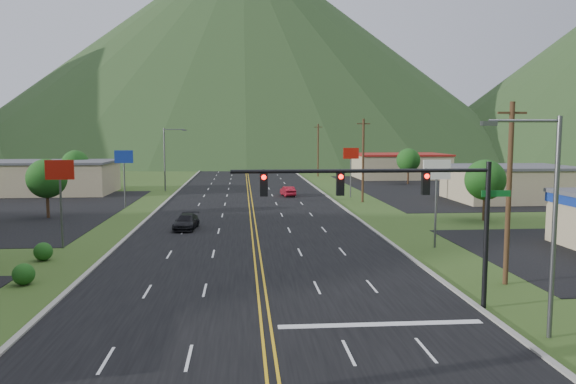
{
  "coord_description": "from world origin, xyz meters",
  "views": [
    {
      "loc": [
        -0.97,
        -11.25,
        8.34
      ],
      "look_at": [
        1.99,
        24.89,
        4.5
      ],
      "focal_mm": 35.0,
      "sensor_mm": 36.0,
      "label": 1
    }
  ],
  "objects": [
    {
      "name": "car_dark_mid",
      "position": [
        -5.82,
        37.18,
        0.63
      ],
      "size": [
        2.16,
        4.49,
        1.26
      ],
      "primitive_type": "imported",
      "rotation": [
        0.0,
        0.0,
        -0.09
      ],
      "color": "black",
      "rests_on": "ground"
    },
    {
      "name": "tree_east_b",
      "position": [
        26.0,
        78.0,
        3.89
      ],
      "size": [
        3.84,
        3.84,
        5.82
      ],
      "color": "#382314",
      "rests_on": "ground"
    },
    {
      "name": "utility_pole_c",
      "position": [
        13.5,
        95.0,
        5.13
      ],
      "size": [
        1.6,
        0.28,
        10.0
      ],
      "color": "#382314",
      "rests_on": "ground"
    },
    {
      "name": "car_red_far",
      "position": [
        5.02,
        61.91,
        0.64
      ],
      "size": [
        1.9,
        4.02,
        1.27
      ],
      "primitive_type": "imported",
      "rotation": [
        0.0,
        0.0,
        3.29
      ],
      "color": "maroon",
      "rests_on": "ground"
    },
    {
      "name": "utility_pole_a",
      "position": [
        13.5,
        18.0,
        5.13
      ],
      "size": [
        1.6,
        0.28,
        10.0
      ],
      "color": "#382314",
      "rests_on": "ground"
    },
    {
      "name": "traffic_signal",
      "position": [
        6.48,
        14.0,
        5.33
      ],
      "size": [
        13.1,
        0.43,
        7.0
      ],
      "color": "black",
      "rests_on": "ground"
    },
    {
      "name": "pole_sign_east_a",
      "position": [
        13.0,
        28.0,
        5.05
      ],
      "size": [
        2.0,
        0.18,
        6.4
      ],
      "color": "#59595E",
      "rests_on": "ground"
    },
    {
      "name": "pole_sign_west_b",
      "position": [
        -14.0,
        52.0,
        5.05
      ],
      "size": [
        2.0,
        0.18,
        6.4
      ],
      "color": "#59595E",
      "rests_on": "ground"
    },
    {
      "name": "tree_east_a",
      "position": [
        22.0,
        40.0,
        3.89
      ],
      "size": [
        3.84,
        3.84,
        5.82
      ],
      "color": "#382314",
      "rests_on": "ground"
    },
    {
      "name": "pole_sign_east_b",
      "position": [
        13.0,
        60.0,
        5.05
      ],
      "size": [
        2.0,
        0.18,
        6.4
      ],
      "color": "#59595E",
      "rests_on": "ground"
    },
    {
      "name": "pole_sign_west_a",
      "position": [
        -14.0,
        30.0,
        5.05
      ],
      "size": [
        2.0,
        0.18,
        6.4
      ],
      "color": "#59595E",
      "rests_on": "ground"
    },
    {
      "name": "building_west_far",
      "position": [
        -28.0,
        68.0,
        2.26
      ],
      "size": [
        18.4,
        11.4,
        4.5
      ],
      "color": "tan",
      "rests_on": "ground"
    },
    {
      "name": "mountain_n",
      "position": [
        0.0,
        220.0,
        42.5
      ],
      "size": [
        220.0,
        220.0,
        85.0
      ],
      "primitive_type": "cone",
      "color": "#1D3417",
      "rests_on": "ground"
    },
    {
      "name": "streetlight_west",
      "position": [
        -11.68,
        70.0,
        5.18
      ],
      "size": [
        3.28,
        0.25,
        9.0
      ],
      "color": "#59595E",
      "rests_on": "ground"
    },
    {
      "name": "tree_west_b",
      "position": [
        -25.0,
        72.0,
        3.89
      ],
      "size": [
        3.84,
        3.84,
        5.82
      ],
      "color": "#382314",
      "rests_on": "ground"
    },
    {
      "name": "streetlight_east",
      "position": [
        11.18,
        10.0,
        5.18
      ],
      "size": [
        3.28,
        0.25,
        9.0
      ],
      "color": "#59595E",
      "rests_on": "ground"
    },
    {
      "name": "utility_pole_b",
      "position": [
        13.5,
        55.0,
        5.13
      ],
      "size": [
        1.6,
        0.28,
        10.0
      ],
      "color": "#382314",
      "rests_on": "ground"
    },
    {
      "name": "building_east_mid",
      "position": [
        32.0,
        55.0,
        2.16
      ],
      "size": [
        14.4,
        11.4,
        4.3
      ],
      "color": "tan",
      "rests_on": "ground"
    },
    {
      "name": "tree_west_a",
      "position": [
        -20.0,
        45.0,
        3.89
      ],
      "size": [
        3.84,
        3.84,
        5.82
      ],
      "color": "#382314",
      "rests_on": "ground"
    },
    {
      "name": "utility_pole_d",
      "position": [
        13.5,
        135.0,
        5.13
      ],
      "size": [
        1.6,
        0.28,
        10.0
      ],
      "color": "#382314",
      "rests_on": "ground"
    },
    {
      "name": "building_east_far",
      "position": [
        28.0,
        90.0,
        2.26
      ],
      "size": [
        16.4,
        12.4,
        4.5
      ],
      "color": "tan",
      "rests_on": "ground"
    }
  ]
}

